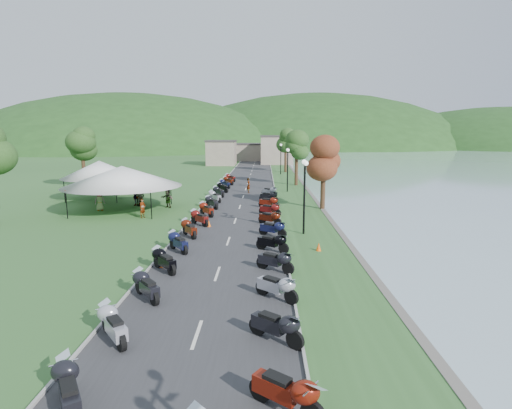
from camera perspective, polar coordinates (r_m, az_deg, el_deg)
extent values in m
cube|color=#353537|center=(49.19, -1.47, 2.20)|extent=(7.00, 120.00, 0.02)
cube|color=gray|center=(93.86, -1.42, 7.53)|extent=(18.00, 16.00, 5.00)
imported|color=slate|center=(33.92, -15.84, -1.84)|extent=(0.64, 0.72, 1.63)
imported|color=slate|center=(39.45, -16.12, -0.20)|extent=(0.97, 0.67, 1.81)
imported|color=slate|center=(39.92, -16.92, -0.13)|extent=(0.90, 1.30, 1.86)
cone|color=#F2590C|center=(21.33, -13.37, -8.10)|extent=(0.32, 0.32, 0.50)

